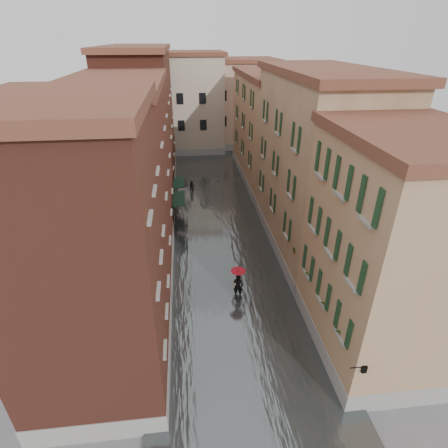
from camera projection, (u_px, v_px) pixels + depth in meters
ground at (239, 326)px, 20.88m from camera, size 120.00×120.00×0.00m
floodwater at (218, 223)px, 32.20m from camera, size 10.00×60.00×0.20m
building_left_near at (91, 262)px, 15.36m from camera, size 6.00×8.00×13.00m
building_left_mid at (126, 179)px, 25.10m from camera, size 6.00×14.00×12.50m
building_left_far at (143, 123)px, 37.86m from camera, size 6.00×16.00×14.00m
building_right_near at (388, 257)px, 17.09m from camera, size 6.00×8.00×11.50m
building_right_mid at (314, 168)px, 26.35m from camera, size 6.00×14.00×13.00m
building_right_far at (269, 131)px, 39.83m from camera, size 6.00×16.00×11.50m
building_end_cream at (180, 105)px, 50.74m from camera, size 12.00×9.00×13.00m
building_end_pink at (240, 105)px, 53.61m from camera, size 10.00×9.00×12.00m
awning_near at (178, 199)px, 31.04m from camera, size 1.09×3.31×2.80m
awning_far at (178, 183)px, 34.46m from camera, size 1.09×2.92×2.80m
wall_lantern at (363, 368)px, 14.63m from camera, size 0.71×0.22×0.35m
window_planters at (309, 268)px, 20.07m from camera, size 0.59×10.50×0.84m
pedestrian_main at (238, 281)px, 22.68m from camera, size 0.99×0.99×2.06m
pedestrian_far at (192, 187)px, 38.24m from camera, size 0.76×0.62×1.43m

